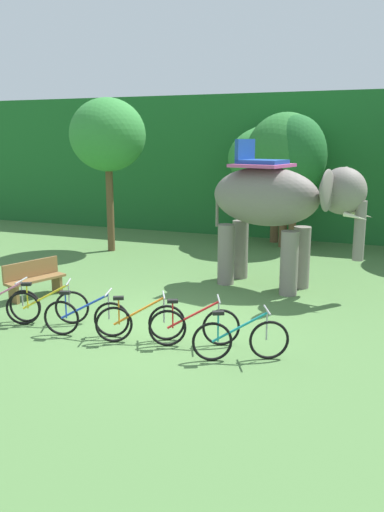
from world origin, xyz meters
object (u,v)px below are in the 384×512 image
at_px(tree_center, 295,156).
at_px(bike_orange, 140,322).
at_px(bike_yellow, 47,307).
at_px(bike_teal, 241,339).
at_px(tree_center_left, 286,157).
at_px(bike_pink, 3,303).
at_px(tree_left, 108,136).
at_px(elephant, 277,203).
at_px(tree_far_left, 277,159).
at_px(bike_red, 194,326).
at_px(bike_blue, 86,317).
at_px(wooden_bench, 34,278).

bearing_deg(tree_center, bike_orange, -96.18).
distance_m(bike_yellow, bike_teal, 4.26).
height_order(tree_center_left, bike_pink, tree_center_left).
xyz_separation_m(tree_left, bike_yellow, (2.50, -7.00, -3.50)).
bearing_deg(tree_center_left, elephant, -80.46).
distance_m(tree_far_left, bike_yellow, 11.16).
distance_m(tree_center_left, bike_orange, 10.35).
relative_size(tree_center, bike_orange, 2.97).
height_order(tree_left, bike_teal, tree_left).
distance_m(bike_pink, bike_orange, 3.24).
bearing_deg(bike_red, elephant, 83.40).
xyz_separation_m(tree_center, bike_yellow, (-3.27, -9.50, -2.83)).
relative_size(elephant, bike_red, 2.67).
height_order(bike_pink, bike_yellow, same).
height_order(tree_center_left, bike_yellow, tree_center_left).
bearing_deg(bike_teal, bike_red, 162.22).
height_order(bike_blue, wooden_bench, bike_blue).
relative_size(bike_yellow, bike_red, 0.99).
bearing_deg(bike_pink, elephant, 44.10).
xyz_separation_m(tree_center, bike_orange, (-1.04, -9.65, -2.83)).
xyz_separation_m(bike_yellow, wooden_bench, (-1.50, 1.52, 0.09)).
bearing_deg(tree_center_left, bike_pink, -111.33).
bearing_deg(bike_orange, bike_yellow, 176.14).
relative_size(elephant, wooden_bench, 2.74).
xyz_separation_m(bike_yellow, bike_teal, (4.25, -0.30, 0.00)).
xyz_separation_m(tree_left, bike_teal, (6.74, -7.31, -3.50)).
bearing_deg(tree_center, tree_center_left, 141.99).
distance_m(tree_center, elephant, 5.15).
relative_size(tree_center_left, tree_center, 1.02).
bearing_deg(tree_center, bike_red, -90.06).
relative_size(bike_orange, bike_red, 0.97).
height_order(tree_left, bike_red, tree_left).
height_order(bike_blue, bike_teal, same).
height_order(tree_far_left, wooden_bench, tree_far_left).
bearing_deg(bike_red, wooden_bench, 162.43).
xyz_separation_m(bike_teal, wooden_bench, (-5.75, 1.82, 0.09)).
bearing_deg(tree_far_left, bike_yellow, -102.83).
height_order(elephant, bike_pink, elephant).
xyz_separation_m(tree_center_left, bike_pink, (-3.89, -9.97, -2.78)).
height_order(tree_center, bike_teal, tree_center).
relative_size(bike_pink, bike_teal, 1.07).
bearing_deg(bike_red, bike_blue, -172.08).
height_order(elephant, bike_yellow, elephant).
xyz_separation_m(bike_pink, bike_red, (4.27, 0.18, 0.00)).
xyz_separation_m(bike_yellow, bike_red, (3.26, 0.01, 0.00)).
height_order(tree_far_left, bike_blue, tree_far_left).
bearing_deg(tree_left, elephant, -21.98).
bearing_deg(elephant, tree_left, 158.02).
bearing_deg(bike_blue, bike_red, 7.92).
height_order(tree_far_left, bike_red, tree_far_left).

